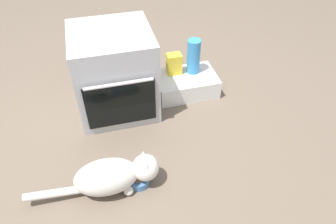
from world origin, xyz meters
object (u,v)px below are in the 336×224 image
(cat, at_px, (113,175))
(snack_bag, at_px, (174,64))
(water_bottle, at_px, (193,57))
(food_bowl, at_px, (139,180))
(pantry_cabinet, at_px, (186,84))
(oven, at_px, (115,72))

(cat, bearing_deg, snack_bag, 55.74)
(water_bottle, bearing_deg, food_bowl, -125.89)
(cat, xyz_separation_m, snack_bag, (0.64, 0.92, 0.12))
(cat, height_order, snack_bag, snack_bag)
(food_bowl, bearing_deg, pantry_cabinet, 55.76)
(cat, xyz_separation_m, water_bottle, (0.81, 0.90, 0.18))
(snack_bag, relative_size, water_bottle, 0.60)
(food_bowl, bearing_deg, snack_bag, 61.98)
(oven, distance_m, cat, 0.84)
(cat, bearing_deg, pantry_cabinet, 49.96)
(food_bowl, xyz_separation_m, cat, (-0.15, 0.00, 0.10))
(oven, xyz_separation_m, cat, (-0.14, -0.81, -0.20))
(oven, relative_size, food_bowl, 4.82)
(oven, height_order, cat, oven)
(pantry_cabinet, xyz_separation_m, water_bottle, (0.07, 0.05, 0.23))
(pantry_cabinet, relative_size, water_bottle, 1.71)
(oven, bearing_deg, water_bottle, 7.81)
(oven, distance_m, pantry_cabinet, 0.65)
(food_bowl, xyz_separation_m, snack_bag, (0.49, 0.92, 0.22))
(food_bowl, relative_size, water_bottle, 0.46)
(oven, bearing_deg, cat, -99.67)
(oven, xyz_separation_m, pantry_cabinet, (0.60, 0.04, -0.25))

